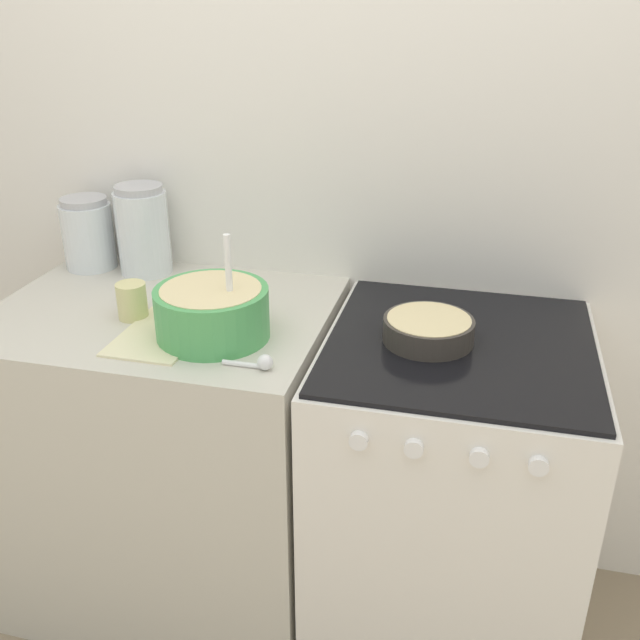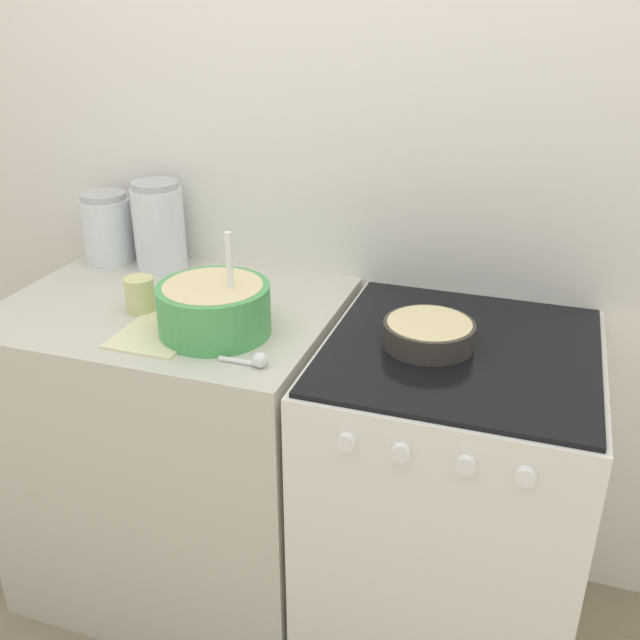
% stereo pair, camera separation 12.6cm
% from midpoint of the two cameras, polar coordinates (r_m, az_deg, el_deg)
% --- Properties ---
extents(wall_back, '(4.77, 0.05, 2.40)m').
position_cam_midpoint_polar(wall_back, '(2.02, 0.89, 10.76)').
color(wall_back, white).
rests_on(wall_back, ground_plane).
extents(countertop_cabinet, '(0.89, 0.68, 0.93)m').
position_cam_midpoint_polar(countertop_cabinet, '(2.17, -13.22, -10.49)').
color(countertop_cabinet, beige).
rests_on(countertop_cabinet, ground_plane).
extents(stove, '(0.65, 0.70, 0.93)m').
position_cam_midpoint_polar(stove, '(1.98, 8.22, -13.84)').
color(stove, white).
rests_on(stove, ground_plane).
extents(mixing_bowl, '(0.27, 0.27, 0.26)m').
position_cam_midpoint_polar(mixing_bowl, '(1.73, -10.71, 0.79)').
color(mixing_bowl, '#4CA559').
rests_on(mixing_bowl, countertop_cabinet).
extents(baking_pan, '(0.22, 0.22, 0.06)m').
position_cam_midpoint_polar(baking_pan, '(1.71, 6.58, -0.77)').
color(baking_pan, '#38332D').
rests_on(baking_pan, stove).
extents(storage_jar_left, '(0.15, 0.15, 0.21)m').
position_cam_midpoint_polar(storage_jar_left, '(2.27, -19.57, 6.18)').
color(storage_jar_left, silver).
rests_on(storage_jar_left, countertop_cabinet).
extents(storage_jar_middle, '(0.15, 0.15, 0.26)m').
position_cam_midpoint_polar(storage_jar_middle, '(2.17, -15.58, 6.48)').
color(storage_jar_middle, silver).
rests_on(storage_jar_middle, countertop_cabinet).
extents(tin_can, '(0.08, 0.08, 0.09)m').
position_cam_midpoint_polar(tin_can, '(1.89, -16.68, 1.45)').
color(tin_can, beige).
rests_on(tin_can, countertop_cabinet).
extents(recipe_page, '(0.19, 0.28, 0.01)m').
position_cam_midpoint_polar(recipe_page, '(1.79, -14.59, -1.14)').
color(recipe_page, beige).
rests_on(recipe_page, countertop_cabinet).
extents(measuring_spoon, '(0.12, 0.04, 0.04)m').
position_cam_midpoint_polar(measuring_spoon, '(1.59, -7.11, -3.45)').
color(measuring_spoon, white).
rests_on(measuring_spoon, countertop_cabinet).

